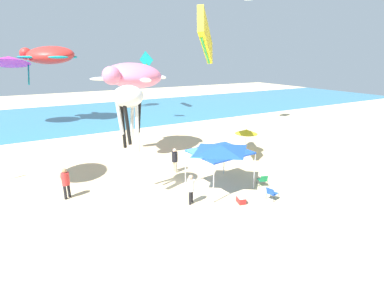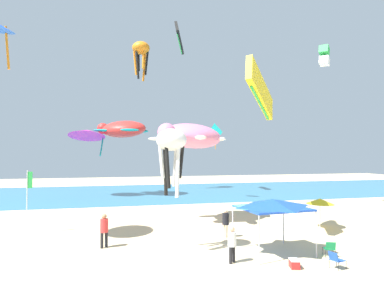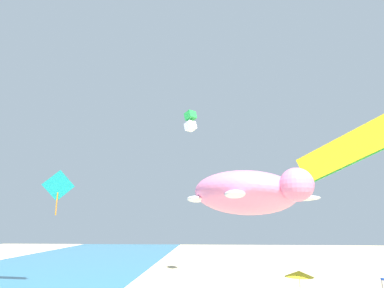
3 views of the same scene
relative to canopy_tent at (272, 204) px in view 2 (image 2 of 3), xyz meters
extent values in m
cube|color=#D6BC8C|center=(-2.22, 0.61, -2.68)|extent=(120.00, 120.00, 0.10)
cube|color=teal|center=(-2.22, 29.58, -2.62)|extent=(120.00, 22.75, 0.02)
cylinder|color=#B7B7BC|center=(-1.53, -1.62, -1.44)|extent=(0.07, 0.07, 2.37)
cylinder|color=#B7B7BC|center=(1.81, -1.30, -1.44)|extent=(0.07, 0.07, 2.37)
cylinder|color=#B7B7BC|center=(-1.81, 1.30, -1.44)|extent=(0.07, 0.07, 2.37)
cylinder|color=#B7B7BC|center=(1.53, 1.62, -1.44)|extent=(0.07, 0.07, 2.37)
cube|color=blue|center=(0.00, 0.00, -0.20)|extent=(3.69, 3.31, 0.10)
pyramid|color=blue|center=(0.00, 0.00, 0.06)|extent=(3.62, 3.25, 0.43)
cylinder|color=silver|center=(6.16, 4.82, -1.58)|extent=(0.08, 0.06, 2.10)
cone|color=yellow|center=(6.17, 4.82, -0.71)|extent=(1.97, 1.97, 0.43)
cylinder|color=black|center=(2.10, -3.19, -2.43)|extent=(0.02, 0.02, 0.40)
cylinder|color=black|center=(1.97, -2.69, -2.43)|extent=(0.02, 0.02, 0.40)
cylinder|color=black|center=(1.60, -3.33, -2.43)|extent=(0.02, 0.02, 0.40)
cylinder|color=black|center=(1.46, -2.83, -2.43)|extent=(0.02, 0.02, 0.40)
cube|color=blue|center=(1.78, -3.01, -2.23)|extent=(0.64, 0.64, 0.03)
cube|color=blue|center=(1.50, -3.09, -2.02)|extent=(0.26, 0.51, 0.41)
cylinder|color=black|center=(2.94, -1.08, -2.43)|extent=(0.02, 0.02, 0.40)
cylinder|color=black|center=(2.45, -0.90, -2.43)|extent=(0.02, 0.02, 0.40)
cylinder|color=black|center=(2.75, -1.57, -2.43)|extent=(0.02, 0.02, 0.40)
cylinder|color=black|center=(2.27, -1.38, -2.43)|extent=(0.02, 0.02, 0.40)
cube|color=#198C4C|center=(2.60, -1.23, -2.23)|extent=(0.67, 0.67, 0.03)
cube|color=#198C4C|center=(2.50, -1.50, -2.02)|extent=(0.51, 0.30, 0.41)
cube|color=red|center=(-0.13, -2.45, -2.45)|extent=(0.55, 0.69, 0.36)
cube|color=white|center=(-0.13, -2.45, -2.25)|extent=(0.56, 0.71, 0.04)
cylinder|color=silver|center=(-13.96, 7.76, -0.50)|extent=(0.06, 0.06, 4.25)
cube|color=green|center=(-13.78, 7.76, 0.97)|extent=(0.30, 0.02, 1.10)
cylinder|color=black|center=(-2.59, -0.94, -2.22)|extent=(0.16, 0.16, 0.81)
cylinder|color=black|center=(-2.83, -1.15, -2.22)|extent=(0.16, 0.16, 0.81)
cylinder|color=white|center=(-2.71, -1.04, -1.47)|extent=(0.42, 0.42, 0.70)
sphere|color=tan|center=(-2.71, -1.04, -0.99)|extent=(0.26, 0.26, 0.26)
cylinder|color=black|center=(-9.00, 3.10, -2.19)|extent=(0.17, 0.17, 0.87)
cylinder|color=black|center=(-8.76, 3.35, -2.19)|extent=(0.17, 0.17, 0.87)
cylinder|color=red|center=(-8.88, 3.23, -1.38)|extent=(0.45, 0.45, 0.76)
sphere|color=#A87A56|center=(-8.88, 3.23, -0.86)|extent=(0.28, 0.28, 0.28)
cylinder|color=#C6B28C|center=(-1.36, 3.93, -2.21)|extent=(0.16, 0.16, 0.83)
cylinder|color=#C6B28C|center=(-1.38, 3.61, -2.21)|extent=(0.16, 0.16, 0.83)
cylinder|color=black|center=(-1.37, 3.77, -1.44)|extent=(0.43, 0.43, 0.72)
sphere|color=beige|center=(-1.37, 3.77, -0.95)|extent=(0.27, 0.27, 0.27)
ellipsoid|color=red|center=(-6.91, 26.58, 5.77)|extent=(7.48, 7.26, 2.69)
sphere|color=red|center=(-9.50, 28.50, 5.93)|extent=(1.45, 1.45, 1.45)
ellipsoid|color=teal|center=(-9.45, 25.86, 5.53)|extent=(2.31, 1.05, 0.32)
ellipsoid|color=teal|center=(-6.97, 29.22, 5.53)|extent=(1.40, 2.40, 0.32)
ellipsoid|color=teal|center=(-6.31, 24.14, 5.53)|extent=(2.31, 1.05, 0.32)
ellipsoid|color=teal|center=(-4.40, 26.73, 5.53)|extent=(1.40, 2.40, 0.32)
cone|color=#E02D9E|center=(-11.35, 26.76, 5.23)|extent=(5.16, 5.21, 1.92)
cylinder|color=teal|center=(-9.56, 26.45, 3.74)|extent=(0.52, 2.14, 2.72)
ellipsoid|color=orange|center=(-4.47, 30.54, 17.42)|extent=(2.43, 2.43, 1.77)
cylinder|color=orange|center=(-4.22, 29.79, 15.63)|extent=(0.37, 0.53, 2.60)
cylinder|color=black|center=(-3.70, 30.38, 15.27)|extent=(0.61, 0.35, 3.31)
cylinder|color=orange|center=(-3.95, 31.12, 14.92)|extent=(0.55, 0.58, 4.02)
cylinder|color=black|center=(-4.72, 31.28, 15.63)|extent=(0.37, 0.53, 2.60)
cylinder|color=orange|center=(-5.24, 30.70, 15.27)|extent=(0.61, 0.35, 3.31)
cylinder|color=black|center=(-4.99, 29.95, 14.92)|extent=(0.55, 0.58, 4.02)
cube|color=black|center=(0.31, 27.11, 17.99)|extent=(2.10, 5.08, 3.14)
cube|color=green|center=(0.31, 27.11, 17.33)|extent=(1.50, 3.80, 1.76)
cube|color=teal|center=(3.43, 21.20, 5.20)|extent=(1.16, 1.83, 2.11)
cylinder|color=orange|center=(3.43, 21.20, 3.97)|extent=(0.08, 0.08, 1.50)
cube|color=green|center=(12.18, 12.76, 13.03)|extent=(1.37, 1.36, 0.99)
cube|color=white|center=(12.18, 12.76, 11.96)|extent=(1.37, 1.36, 0.99)
ellipsoid|color=pink|center=(-2.26, 9.25, 4.12)|extent=(6.96, 6.80, 2.46)
sphere|color=pink|center=(-4.60, 7.39, 4.27)|extent=(1.35, 1.35, 1.35)
ellipsoid|color=white|center=(-2.22, 6.80, 3.90)|extent=(1.24, 2.22, 0.30)
ellipsoid|color=white|center=(-4.64, 9.84, 3.90)|extent=(2.12, 0.90, 0.30)
ellipsoid|color=white|center=(0.08, 9.20, 3.90)|extent=(1.24, 2.22, 0.30)
ellipsoid|color=white|center=(-1.79, 11.54, 3.90)|extent=(2.12, 0.90, 0.30)
cylinder|color=orange|center=(-14.68, 5.50, 9.16)|extent=(0.51, 0.59, 2.73)
ellipsoid|color=white|center=(-5.33, 1.34, 3.50)|extent=(1.67, 1.67, 1.22)
cylinder|color=white|center=(-5.87, 1.35, 2.27)|extent=(0.37, 0.20, 1.78)
cylinder|color=black|center=(-5.61, 0.88, 2.03)|extent=(0.32, 0.39, 2.27)
cylinder|color=white|center=(-5.07, 0.86, 1.78)|extent=(0.33, 0.44, 2.76)
cylinder|color=black|center=(-4.79, 1.32, 2.27)|extent=(0.37, 0.20, 1.78)
cylinder|color=white|center=(-5.04, 1.79, 2.03)|extent=(0.32, 0.39, 2.27)
cylinder|color=black|center=(-5.58, 1.81, 1.78)|extent=(0.33, 0.44, 2.76)
cube|color=yellow|center=(0.76, 3.08, 6.77)|extent=(3.84, 4.73, 3.42)
cube|color=green|center=(0.76, 3.08, 6.04)|extent=(2.86, 3.49, 1.92)
camera|label=1|loc=(-10.22, -14.45, 5.60)|focal=27.34mm
camera|label=2|loc=(-8.59, -17.06, 2.78)|focal=31.99mm
camera|label=3|loc=(-17.18, 10.77, 2.90)|focal=29.02mm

